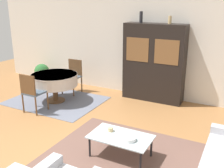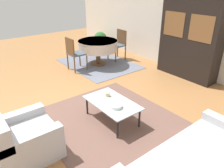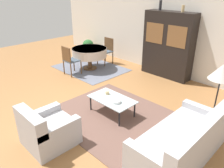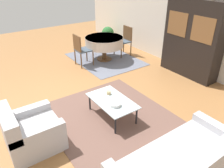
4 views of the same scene
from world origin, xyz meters
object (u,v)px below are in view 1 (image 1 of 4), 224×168
at_px(coffee_table, 121,138).
at_px(dining_table, 54,80).
at_px(potted_plant, 42,72).
at_px(display_cabinet, 154,63).
at_px(vase_tall, 141,17).
at_px(dining_chair_far, 73,74).
at_px(dining_chair_near, 32,91).
at_px(vase_short, 170,20).
at_px(bowl, 129,139).
at_px(cup, 111,129).

relative_size(coffee_table, dining_table, 0.87).
relative_size(dining_table, potted_plant, 1.91).
distance_m(display_cabinet, potted_plant, 3.72).
distance_m(display_cabinet, vase_tall, 1.22).
distance_m(dining_table, dining_chair_far, 0.82).
distance_m(dining_chair_near, vase_short, 3.70).
xyz_separation_m(dining_table, bowl, (2.85, -1.60, -0.17)).
relative_size(dining_table, dining_chair_near, 1.27).
height_order(display_cabinet, bowl, display_cabinet).
xyz_separation_m(vase_short, potted_plant, (-4.01, -0.25, -1.75)).
relative_size(dining_chair_near, dining_chair_far, 1.00).
height_order(dining_table, cup, dining_table).
height_order(dining_chair_near, vase_tall, vase_tall).
relative_size(dining_chair_near, cup, 10.43).
relative_size(display_cabinet, dining_chair_near, 2.14).
height_order(dining_table, dining_chair_near, dining_chair_near).
xyz_separation_m(coffee_table, dining_chair_near, (-2.66, 0.72, 0.19)).
xyz_separation_m(coffee_table, dining_table, (-2.66, 1.54, 0.24)).
xyz_separation_m(dining_chair_near, cup, (2.43, -0.65, -0.12)).
relative_size(dining_table, bowl, 5.76).
bearing_deg(dining_chair_near, bowl, -15.40).
bearing_deg(display_cabinet, dining_table, -148.77).
xyz_separation_m(display_cabinet, dining_chair_near, (-2.22, -2.16, -0.46)).
bearing_deg(dining_table, vase_tall, 36.48).
bearing_deg(dining_chair_near, display_cabinet, 44.29).
distance_m(bowl, potted_plant, 5.07).
distance_m(coffee_table, display_cabinet, 2.99).
xyz_separation_m(vase_tall, potted_plant, (-3.26, -0.25, -1.80)).
relative_size(coffee_table, vase_short, 5.44).
bearing_deg(vase_tall, dining_chair_near, -130.06).
xyz_separation_m(cup, vase_tall, (-0.61, 2.81, 1.73)).
height_order(cup, bowl, cup).
bearing_deg(potted_plant, dining_table, -37.39).
height_order(coffee_table, dining_chair_far, dining_chair_far).
relative_size(dining_chair_far, bowl, 4.54).
relative_size(coffee_table, bowl, 5.02).
bearing_deg(cup, vase_short, 87.19).
distance_m(display_cabinet, dining_table, 2.63).
xyz_separation_m(bowl, potted_plant, (-4.29, 2.70, -0.06)).
bearing_deg(display_cabinet, potted_plant, -176.17).
distance_m(dining_chair_near, cup, 2.52).
bearing_deg(coffee_table, dining_table, 149.91).
distance_m(coffee_table, bowl, 0.21).
xyz_separation_m(dining_chair_near, potted_plant, (-1.44, 1.92, -0.19)).
xyz_separation_m(coffee_table, vase_short, (-0.09, 2.89, 1.76)).
bearing_deg(bowl, vase_tall, 109.22).
bearing_deg(vase_short, dining_chair_far, -168.40).
height_order(dining_chair_far, potted_plant, dining_chair_far).
xyz_separation_m(coffee_table, cup, (-0.23, 0.07, 0.07)).
bearing_deg(dining_chair_far, potted_plant, -11.06).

